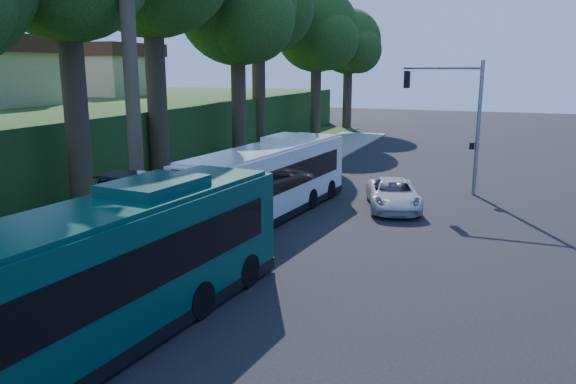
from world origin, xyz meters
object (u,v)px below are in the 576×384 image
at_px(teal_bus, 105,272).
at_px(pickup, 393,194).
at_px(white_bus, 271,179).
at_px(bus_shelter, 137,193).

xyz_separation_m(teal_bus, pickup, (3.96, 15.91, -1.13)).
relative_size(white_bus, pickup, 2.36).
bearing_deg(white_bus, bus_shelter, -121.02).
bearing_deg(teal_bus, bus_shelter, 126.69).
xyz_separation_m(white_bus, pickup, (4.99, 3.27, -1.00)).
height_order(bus_shelter, teal_bus, teal_bus).
distance_m(bus_shelter, pickup, 11.98).
relative_size(white_bus, teal_bus, 0.93).
height_order(teal_bus, pickup, teal_bus).
distance_m(bus_shelter, teal_bus, 8.98).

